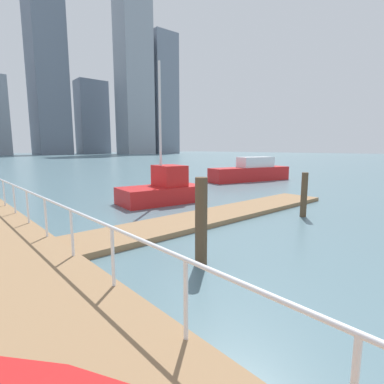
{
  "coord_description": "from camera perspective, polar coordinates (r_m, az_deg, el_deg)",
  "views": [
    {
      "loc": [
        -5.36,
        3.38,
        2.79
      ],
      "look_at": [
        1.15,
        10.66,
        1.31
      ],
      "focal_mm": 27.51,
      "sensor_mm": 36.0,
      "label": 1
    }
  ],
  "objects": [
    {
      "name": "ground_plane",
      "position": [
        17.68,
        -23.6,
        -1.21
      ],
      "size": [
        300.0,
        300.0,
        0.0
      ],
      "primitive_type": "plane",
      "color": "slate"
    },
    {
      "name": "skyline_tower_7",
      "position": [
        145.48,
        -5.71,
        18.18
      ],
      "size": [
        12.27,
        10.73,
        54.27
      ],
      "primitive_type": "cube",
      "rotation": [
        0.0,
        0.0,
        -0.04
      ],
      "color": "slate",
      "rests_on": "ground_plane"
    },
    {
      "name": "boardwalk_railing",
      "position": [
        6.11,
        -19.33,
        -6.44
      ],
      "size": [
        0.06,
        25.21,
        1.08
      ],
      "color": "white",
      "rests_on": "boardwalk"
    },
    {
      "name": "floating_dock",
      "position": [
        11.97,
        5.1,
        -4.47
      ],
      "size": [
        13.35,
        2.0,
        0.18
      ],
      "primitive_type": "cube",
      "color": "#93704C",
      "rests_on": "ground_plane"
    },
    {
      "name": "skyline_tower_5",
      "position": [
        147.22,
        -18.78,
        13.43
      ],
      "size": [
        13.37,
        9.68,
        32.69
      ],
      "primitive_type": "cube",
      "rotation": [
        0.0,
        0.0,
        -0.03
      ],
      "color": "slate",
      "rests_on": "ground_plane"
    },
    {
      "name": "skyline_tower_6",
      "position": [
        140.72,
        -11.26,
        23.56
      ],
      "size": [
        13.75,
        12.86,
        79.01
      ],
      "primitive_type": "cube",
      "rotation": [
        0.0,
        0.0,
        -0.05
      ],
      "color": "#8C939E",
      "rests_on": "ground_plane"
    },
    {
      "name": "moored_boat_1",
      "position": [
        15.1,
        -5.62,
        0.48
      ],
      "size": [
        4.45,
        2.6,
        6.91
      ],
      "color": "red",
      "rests_on": "ground_plane"
    },
    {
      "name": "moored_boat_0",
      "position": [
        25.45,
        11.36,
        3.89
      ],
      "size": [
        7.62,
        3.28,
        2.01
      ],
      "color": "red",
      "rests_on": "ground_plane"
    },
    {
      "name": "dock_piling_1",
      "position": [
        7.02,
        1.79,
        -5.73
      ],
      "size": [
        0.29,
        0.29,
        2.11
      ],
      "primitive_type": "cylinder",
      "color": "brown",
      "rests_on": "ground_plane"
    },
    {
      "name": "skyline_tower_4",
      "position": [
        137.65,
        -26.3,
        21.6
      ],
      "size": [
        13.79,
        11.3,
        71.51
      ],
      "primitive_type": "cube",
      "rotation": [
        0.0,
        0.0,
        0.1
      ],
      "color": "slate",
      "rests_on": "ground_plane"
    },
    {
      "name": "dock_piling_2",
      "position": [
        12.71,
        20.89,
        -0.51
      ],
      "size": [
        0.25,
        0.25,
        1.81
      ],
      "primitive_type": "cylinder",
      "color": "brown",
      "rests_on": "ground_plane"
    }
  ]
}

